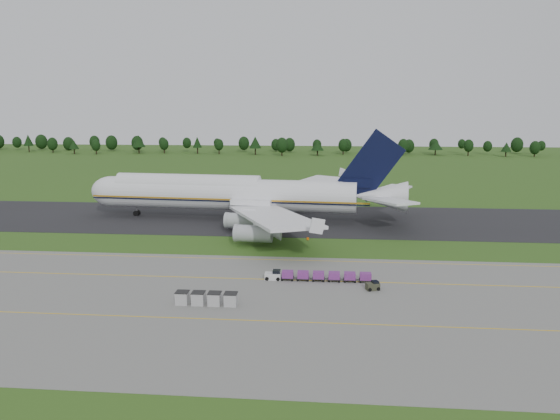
# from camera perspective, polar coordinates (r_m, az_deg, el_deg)

# --- Properties ---
(ground) EXTENTS (600.00, 600.00, 0.00)m
(ground) POSITION_cam_1_polar(r_m,az_deg,el_deg) (113.14, 0.29, -3.87)
(ground) COLOR #2C5018
(ground) RESTS_ON ground
(apron) EXTENTS (300.00, 52.00, 0.06)m
(apron) POSITION_cam_1_polar(r_m,az_deg,el_deg) (80.83, -1.75, -9.90)
(apron) COLOR slate
(apron) RESTS_ON ground
(taxiway) EXTENTS (300.00, 40.00, 0.08)m
(taxiway) POSITION_cam_1_polar(r_m,az_deg,el_deg) (140.33, 1.25, -0.98)
(taxiway) COLOR black
(taxiway) RESTS_ON ground
(apron_markings) EXTENTS (300.00, 30.20, 0.01)m
(apron_markings) POSITION_cam_1_polar(r_m,az_deg,el_deg) (87.38, -1.20, -8.26)
(apron_markings) COLOR #E5B30D
(apron_markings) RESTS_ON apron
(tree_line) EXTENTS (530.86, 22.68, 11.98)m
(tree_line) POSITION_cam_1_polar(r_m,az_deg,el_deg) (332.45, -0.94, 6.89)
(tree_line) COLOR black
(tree_line) RESTS_ON ground
(aircraft) EXTENTS (83.46, 81.05, 23.41)m
(aircraft) POSITION_cam_1_polar(r_m,az_deg,el_deg) (139.89, -4.67, 1.71)
(aircraft) COLOR white
(aircraft) RESTS_ON ground
(baggage_train) EXTENTS (17.73, 1.61, 1.55)m
(baggage_train) POSITION_cam_1_polar(r_m,az_deg,el_deg) (91.41, 3.84, -6.87)
(baggage_train) COLOR silver
(baggage_train) RESTS_ON apron
(utility_cart) EXTENTS (2.35, 1.85, 1.13)m
(utility_cart) POSITION_cam_1_polar(r_m,az_deg,el_deg) (88.09, 9.66, -7.88)
(utility_cart) COLOR #333525
(utility_cart) RESTS_ON apron
(uld_row) EXTENTS (9.10, 1.90, 1.88)m
(uld_row) POSITION_cam_1_polar(r_m,az_deg,el_deg) (81.28, -7.69, -9.14)
(uld_row) COLOR #A3A3A3
(uld_row) RESTS_ON apron
(edge_markers) EXTENTS (12.15, 0.30, 0.60)m
(edge_markers) POSITION_cam_1_polar(r_m,az_deg,el_deg) (119.21, 0.12, -2.97)
(edge_markers) COLOR #F55C07
(edge_markers) RESTS_ON ground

